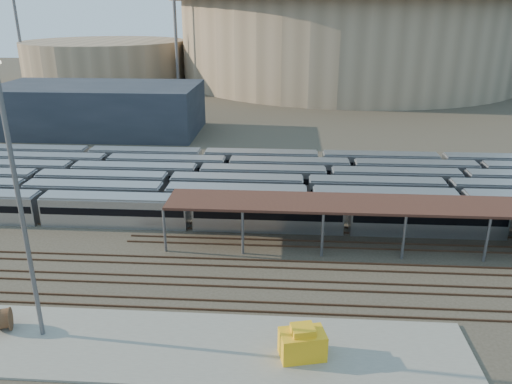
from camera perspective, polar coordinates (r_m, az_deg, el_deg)
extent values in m
plane|color=#383026|center=(54.05, -2.25, -7.65)|extent=(420.00, 420.00, 0.00)
cube|color=gray|center=(42.42, -11.52, -16.78)|extent=(50.00, 9.00, 0.20)
cube|color=#BABBBF|center=(61.34, -7.44, -2.39)|extent=(112.00, 2.90, 3.60)
cube|color=#BABBBF|center=(64.15, 6.13, -1.28)|extent=(112.00, 2.90, 3.60)
cube|color=#BABBBF|center=(68.05, 5.70, 0.04)|extent=(112.00, 2.90, 3.60)
cube|color=#BABBBF|center=(73.13, -6.57, 1.48)|extent=(112.00, 2.90, 3.60)
cube|color=#BABBBF|center=(76.50, -3.27, 2.46)|extent=(112.00, 2.90, 3.60)
cube|color=#BABBBF|center=(81.12, -6.07, 3.43)|extent=(112.00, 2.90, 3.60)
cylinder|color=#5D5C61|center=(55.44, -10.41, -4.35)|extent=(0.30, 0.30, 5.00)
cylinder|color=#5D5C61|center=(60.23, -9.20, -2.20)|extent=(0.30, 0.30, 5.00)
cylinder|color=#5D5C61|center=(54.02, -1.53, -4.69)|extent=(0.30, 0.30, 5.00)
cylinder|color=#5D5C61|center=(58.93, -1.04, -2.45)|extent=(0.30, 0.30, 5.00)
cylinder|color=#5D5C61|center=(53.95, 7.60, -4.91)|extent=(0.30, 0.30, 5.00)
cylinder|color=#5D5C61|center=(58.86, 7.31, -2.66)|extent=(0.30, 0.30, 5.00)
cylinder|color=#5D5C61|center=(55.22, 16.54, -5.01)|extent=(0.30, 0.30, 5.00)
cylinder|color=#5D5C61|center=(60.03, 15.51, -2.80)|extent=(0.30, 0.30, 5.00)
cylinder|color=#5D5C61|center=(57.74, 24.89, -5.00)|extent=(0.30, 0.30, 5.00)
cylinder|color=#5D5C61|center=(62.36, 23.25, -2.88)|extent=(0.30, 0.30, 5.00)
cube|color=#381C17|center=(57.69, 20.42, -1.49)|extent=(60.00, 6.00, 0.30)
cube|color=#4C3323|center=(52.48, -2.45, -8.47)|extent=(170.00, 0.12, 0.18)
cube|color=#4C3323|center=(53.78, -2.28, -7.69)|extent=(170.00, 0.12, 0.18)
cube|color=#4C3323|center=(49.04, -2.97, -10.73)|extent=(170.00, 0.12, 0.18)
cube|color=#4C3323|center=(50.32, -2.76, -9.84)|extent=(170.00, 0.12, 0.18)
cube|color=#4C3323|center=(45.70, -3.57, -13.32)|extent=(170.00, 0.12, 0.18)
cube|color=#4C3323|center=(46.94, -3.33, -12.31)|extent=(170.00, 0.12, 0.18)
cylinder|color=gray|center=(188.71, 10.33, 16.75)|extent=(116.00, 116.00, 28.00)
cylinder|color=gray|center=(189.89, -16.76, 14.14)|extent=(56.00, 56.00, 14.00)
cube|color=#1E232D|center=(111.89, -17.52, 9.05)|extent=(42.00, 20.00, 10.00)
cylinder|color=#5D5C61|center=(161.42, -9.17, 17.65)|extent=(1.00, 1.00, 36.00)
cylinder|color=#5D5C61|center=(190.31, -25.54, 16.41)|extent=(1.00, 1.00, 36.00)
cylinder|color=#5D5C61|center=(208.03, -0.34, 18.50)|extent=(1.00, 1.00, 36.00)
cylinder|color=brown|center=(47.52, -26.84, -12.77)|extent=(1.74, 2.23, 1.96)
cylinder|color=#5D5C61|center=(41.19, -25.25, -2.13)|extent=(0.36, 0.36, 21.66)
cube|color=gold|center=(39.95, 5.32, -16.95)|extent=(3.82, 2.87, 2.14)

